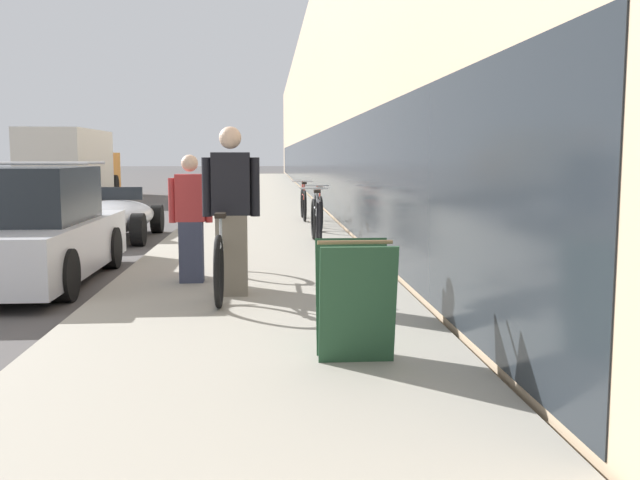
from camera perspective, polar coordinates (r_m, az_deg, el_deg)
The scene contains 13 objects.
sidewalk_slab at distance 26.74m, azimuth -4.59°, elevation 3.35°, with size 3.48×70.00×0.11m.
storefront_facade at distance 35.38m, azimuth 6.65°, elevation 10.09°, with size 10.01×70.00×7.46m.
tandem_bicycle at distance 8.23m, azimuth -7.62°, elevation -1.15°, with size 0.52×2.89×0.94m.
person_rider at distance 7.80m, azimuth -7.12°, elevation 2.30°, with size 0.62×0.24×1.83m.
person_bystander at distance 8.68m, azimuth -10.30°, elevation 1.69°, with size 0.52×0.20×1.53m.
bike_rack_hoop at distance 10.92m, azimuth -0.07°, elevation 1.46°, with size 0.05×0.60×0.84m.
cruiser_bike_nearest at distance 12.45m, azimuth -0.34°, elevation 1.59°, with size 0.52×1.78×0.96m.
cruiser_bike_middle at distance 14.81m, azimuth -0.11°, elevation 2.35°, with size 0.52×1.75×0.91m.
cruiser_bike_farthest at distance 17.07m, azimuth -1.33°, elevation 2.94°, with size 0.52×1.83×0.92m.
sandwich_board_sign at distance 5.35m, azimuth 2.80°, elevation -4.78°, with size 0.56×0.56×0.90m.
parked_sedan_curbside at distance 9.81m, azimuth -22.67°, elevation 0.60°, with size 1.91×4.00×1.56m.
vintage_roadster_curbside at distance 14.56m, azimuth -16.43°, elevation 1.76°, with size 1.69×3.87×1.00m.
moving_truck at distance 28.73m, azimuth -19.23°, elevation 5.76°, with size 2.27×7.33×2.59m.
Camera 1 is at (5.37, -5.69, 1.63)m, focal length 40.00 mm.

